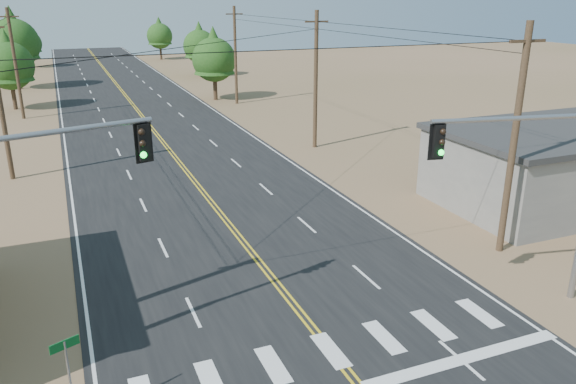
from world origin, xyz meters
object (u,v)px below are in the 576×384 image
signal_mast_left (13,218)px  signal_mast_right (546,177)px  building_right (573,165)px  street_sign (68,369)px

signal_mast_left → signal_mast_right: bearing=-22.5°
building_right → street_sign: 28.07m
signal_mast_left → street_sign: (0.95, -2.79, -3.33)m
signal_mast_left → signal_mast_right: signal_mast_left is taller
building_right → signal_mast_left: bearing=-168.6°
street_sign → signal_mast_left: bearing=86.5°
signal_mast_left → street_sign: bearing=-85.7°
building_right → street_sign: (-26.80, -8.36, -0.24)m
building_right → signal_mast_left: 28.47m
signal_mast_right → signal_mast_left: bearing=-176.7°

